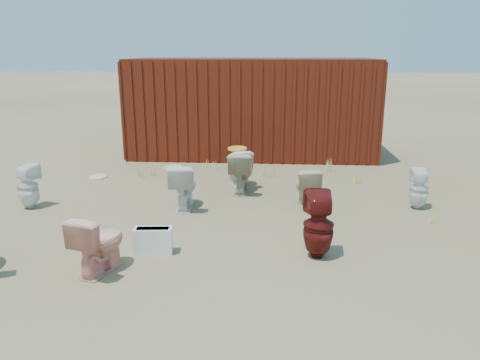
# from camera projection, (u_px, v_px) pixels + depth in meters

# --- Properties ---
(ground) EXTENTS (100.00, 100.00, 0.00)m
(ground) POSITION_uv_depth(u_px,v_px,m) (237.00, 225.00, 7.24)
(ground) COLOR brown
(ground) RESTS_ON ground
(shipping_container) EXTENTS (6.00, 2.40, 2.40)m
(shipping_container) POSITION_uv_depth(u_px,v_px,m) (252.00, 107.00, 11.91)
(shipping_container) COLOR #531C0D
(shipping_container) RESTS_ON ground
(toilet_front_pink) EXTENTS (0.62, 0.83, 0.75)m
(toilet_front_pink) POSITION_uv_depth(u_px,v_px,m) (99.00, 243.00, 5.63)
(toilet_front_pink) COLOR #F8A38F
(toilet_front_pink) RESTS_ON ground
(toilet_front_c) EXTENTS (0.47, 0.79, 0.78)m
(toilet_front_c) POSITION_uv_depth(u_px,v_px,m) (184.00, 186.00, 7.91)
(toilet_front_c) COLOR white
(toilet_front_c) RESTS_ON ground
(toilet_front_maroon) EXTENTS (0.42, 0.43, 0.88)m
(toilet_front_maroon) POSITION_uv_depth(u_px,v_px,m) (318.00, 225.00, 6.01)
(toilet_front_maroon) COLOR #5C110F
(toilet_front_maroon) RESTS_ON ground
(toilet_back_a) EXTENTS (0.44, 0.45, 0.77)m
(toilet_back_a) POSITION_uv_depth(u_px,v_px,m) (28.00, 186.00, 7.90)
(toilet_back_a) COLOR white
(toilet_back_a) RESTS_ON ground
(toilet_back_beige_left) EXTENTS (0.48, 0.80, 0.79)m
(toilet_back_beige_left) POSITION_uv_depth(u_px,v_px,m) (242.00, 172.00, 8.80)
(toilet_back_beige_left) COLOR #C0B08D
(toilet_back_beige_left) RESTS_ON ground
(toilet_back_beige_right) EXTENTS (0.48, 0.73, 0.70)m
(toilet_back_beige_right) POSITION_uv_depth(u_px,v_px,m) (307.00, 187.00, 7.97)
(toilet_back_beige_right) COLOR beige
(toilet_back_beige_right) RESTS_ON ground
(toilet_back_yellowlid) EXTENTS (0.68, 0.83, 0.74)m
(toilet_back_yellowlid) POSITION_uv_depth(u_px,v_px,m) (237.00, 168.00, 9.20)
(toilet_back_yellowlid) COLOR white
(toilet_back_yellowlid) RESTS_ON ground
(toilet_back_e) EXTENTS (0.34, 0.35, 0.69)m
(toilet_back_e) POSITION_uv_depth(u_px,v_px,m) (419.00, 189.00, 7.89)
(toilet_back_e) COLOR white
(toilet_back_e) RESTS_ON ground
(yellow_lid) EXTENTS (0.38, 0.47, 0.02)m
(yellow_lid) POSITION_uv_depth(u_px,v_px,m) (237.00, 149.00, 9.09)
(yellow_lid) COLOR gold
(yellow_lid) RESTS_ON toilet_back_yellowlid
(loose_tank) EXTENTS (0.52, 0.24, 0.35)m
(loose_tank) POSITION_uv_depth(u_px,v_px,m) (153.00, 241.00, 6.19)
(loose_tank) COLOR white
(loose_tank) RESTS_ON ground
(loose_lid_near) EXTENTS (0.49, 0.57, 0.02)m
(loose_lid_near) POSITION_uv_depth(u_px,v_px,m) (173.00, 167.00, 10.71)
(loose_lid_near) COLOR beige
(loose_lid_near) RESTS_ON ground
(loose_lid_far) EXTENTS (0.43, 0.52, 0.02)m
(loose_lid_far) POSITION_uv_depth(u_px,v_px,m) (98.00, 177.00, 9.91)
(loose_lid_far) COLOR beige
(loose_lid_far) RESTS_ON ground
(weed_clump_a) EXTENTS (0.36, 0.36, 0.28)m
(weed_clump_a) POSITION_uv_depth(u_px,v_px,m) (145.00, 171.00, 9.90)
(weed_clump_a) COLOR #BFC24D
(weed_clump_a) RESTS_ON ground
(weed_clump_b) EXTENTS (0.32, 0.32, 0.24)m
(weed_clump_b) POSITION_uv_depth(u_px,v_px,m) (268.00, 171.00, 9.91)
(weed_clump_b) COLOR #BFC24D
(weed_clump_b) RESTS_ON ground
(weed_clump_c) EXTENTS (0.36, 0.36, 0.32)m
(weed_clump_c) POSITION_uv_depth(u_px,v_px,m) (358.00, 175.00, 9.49)
(weed_clump_c) COLOR #BFC24D
(weed_clump_c) RESTS_ON ground
(weed_clump_d) EXTENTS (0.30, 0.30, 0.22)m
(weed_clump_d) POSITION_uv_depth(u_px,v_px,m) (211.00, 163.00, 10.63)
(weed_clump_d) COLOR #BFC24D
(weed_clump_d) RESTS_ON ground
(weed_clump_e) EXTENTS (0.34, 0.34, 0.29)m
(weed_clump_e) POSITION_uv_depth(u_px,v_px,m) (329.00, 165.00, 10.38)
(weed_clump_e) COLOR #BFC24D
(weed_clump_e) RESTS_ON ground
(weed_clump_f) EXTENTS (0.28, 0.28, 0.21)m
(weed_clump_f) POSITION_uv_depth(u_px,v_px,m) (435.00, 215.00, 7.34)
(weed_clump_f) COLOR #BFC24D
(weed_clump_f) RESTS_ON ground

